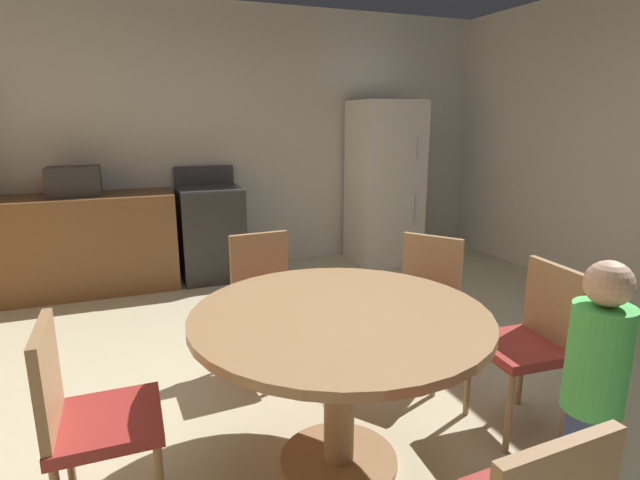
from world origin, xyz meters
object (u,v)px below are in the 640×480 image
object	(u,v)px
dining_table	(340,344)
chair_northeast	(424,297)
microwave	(74,181)
person_child	(593,390)
chair_east	(532,337)
oven_range	(211,232)
refrigerator	(384,183)
chair_west	(87,414)
chair_north	(266,294)

from	to	relation	value
dining_table	chair_northeast	xyz separation A→B (m)	(0.83, 0.62, -0.11)
microwave	dining_table	distance (m)	3.33
person_child	chair_east	bearing A→B (deg)	-74.05
chair_northeast	person_child	distance (m)	1.28
person_child	oven_range	bearing A→B (deg)	-36.46
chair_east	person_child	bearing A→B (deg)	69.15
person_child	chair_northeast	bearing A→B (deg)	-52.39
dining_table	chair_northeast	distance (m)	1.04
refrigerator	dining_table	xyz separation A→B (m)	(-1.82, -3.00, -0.27)
microwave	person_child	bearing A→B (deg)	-61.37
oven_range	chair_east	world-z (taller)	oven_range
chair_northeast	chair_east	distance (m)	0.72
microwave	chair_east	world-z (taller)	microwave
dining_table	microwave	bearing A→B (deg)	112.46
chair_northeast	microwave	bearing A→B (deg)	-85.89
chair_northeast	oven_range	bearing A→B (deg)	-106.00
chair_west	chair_east	distance (m)	2.07
chair_north	oven_range	bearing A→B (deg)	177.08
oven_range	chair_north	xyz separation A→B (m)	(0.02, -2.02, 0.03)
oven_range	microwave	bearing A→B (deg)	-179.82
microwave	oven_range	bearing A→B (deg)	0.18
microwave	dining_table	size ratio (longest dim) A/B	0.34
dining_table	refrigerator	bearing A→B (deg)	58.75
chair_west	person_child	bearing A→B (deg)	-19.99
chair_west	chair_east	world-z (taller)	same
microwave	chair_north	xyz separation A→B (m)	(1.20, -2.02, -0.53)
chair_west	oven_range	bearing A→B (deg)	72.81
oven_range	dining_table	distance (m)	3.06
person_child	chair_north	bearing A→B (deg)	-23.25
refrigerator	chair_north	bearing A→B (deg)	-133.75
chair_north	dining_table	bearing A→B (deg)	-0.00
oven_range	chair_west	distance (m)	3.20
oven_range	refrigerator	bearing A→B (deg)	-1.62
chair_northeast	chair_east	xyz separation A→B (m)	(0.20, -0.69, 0.00)
oven_range	chair_northeast	xyz separation A→B (m)	(0.92, -2.44, 0.03)
chair_east	chair_north	world-z (taller)	same
chair_northeast	chair_east	size ratio (longest dim) A/B	1.00
chair_east	person_child	distance (m)	0.65
dining_table	chair_west	distance (m)	1.04
microwave	chair_west	bearing A→B (deg)	-85.75
refrigerator	person_child	xyz separation A→B (m)	(-1.06, -3.66, -0.30)
refrigerator	dining_table	world-z (taller)	refrigerator
oven_range	chair_east	distance (m)	3.32
oven_range	chair_north	bearing A→B (deg)	-89.42
oven_range	chair_northeast	size ratio (longest dim) A/B	1.26
chair_east	person_child	xyz separation A→B (m)	(-0.27, -0.59, 0.08)
oven_range	chair_north	world-z (taller)	oven_range
dining_table	chair_west	bearing A→B (deg)	179.88
oven_range	dining_table	world-z (taller)	oven_range
refrigerator	microwave	distance (m)	3.09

